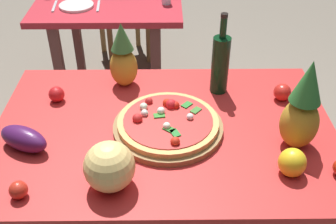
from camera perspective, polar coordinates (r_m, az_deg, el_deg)
The scene contains 17 objects.
display_table at distance 1.67m, azimuth -0.47°, elevation -4.59°, with size 1.35×0.91×0.78m.
background_table at distance 2.88m, azimuth -8.11°, elevation 12.83°, with size 0.97×0.73×0.78m.
dining_chair at distance 3.49m, azimuth -6.00°, elevation 14.20°, with size 0.51×0.51×0.85m.
pizza_board at distance 1.60m, azimuth 0.02°, elevation -2.15°, with size 0.43×0.43×0.03m, color olive.
pizza at distance 1.58m, azimuth -0.06°, elevation -1.29°, with size 0.39×0.39×0.06m.
wine_bottle at distance 1.78m, azimuth 7.32°, elevation 6.77°, with size 0.08×0.08×0.36m.
pineapple_left at distance 1.51m, azimuth 18.24°, elevation 0.29°, with size 0.14×0.14×0.36m.
pineapple_right at distance 1.82m, azimuth -6.27°, elevation 7.48°, with size 0.12×0.12×0.30m.
melon at distance 1.34m, azimuth -8.17°, elevation -7.55°, with size 0.17×0.17×0.17m, color #F0CE77.
bell_pepper at distance 1.46m, azimuth 16.95°, elevation -6.76°, with size 0.10×0.10×0.10m, color yellow.
eggplant at distance 1.58m, azimuth -19.49°, elevation -3.52°, with size 0.20×0.09×0.09m, color #48194D.
tomato_by_bottle at distance 1.81m, azimuth -15.27°, elevation 2.41°, with size 0.07×0.07×0.07m, color red.
tomato_beside_pepper at distance 1.41m, azimuth -20.13°, elevation -10.18°, with size 0.06×0.06×0.06m, color red.
tomato_at_corner at distance 1.82m, azimuth 15.67°, elevation 2.69°, with size 0.07×0.07×0.07m, color red.
dinner_plate at distance 2.76m, azimuth -12.65°, elevation 14.30°, with size 0.22×0.22×0.02m, color white.
fork_utensil at distance 2.80m, azimuth -15.53°, elevation 14.04°, with size 0.02×0.18×0.01m, color silver.
knife_utensil at distance 2.74m, azimuth -9.68°, elevation 14.37°, with size 0.02×0.18×0.01m, color silver.
Camera 1 is at (-0.00, -1.26, 1.78)m, focal length 43.69 mm.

